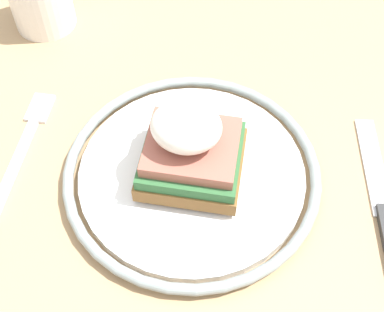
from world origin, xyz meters
The scene contains 4 objects.
dining_table centered at (0.00, 0.00, 0.65)m, with size 0.85×0.87×0.78m.
plate centered at (0.00, 0.06, 0.79)m, with size 0.24×0.24×0.02m.
sandwich centered at (0.00, 0.06, 0.82)m, with size 0.09×0.08×0.08m.
fork centered at (-0.17, 0.07, 0.78)m, with size 0.02×0.15×0.00m.
Camera 1 is at (0.05, -0.21, 1.20)m, focal length 50.00 mm.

